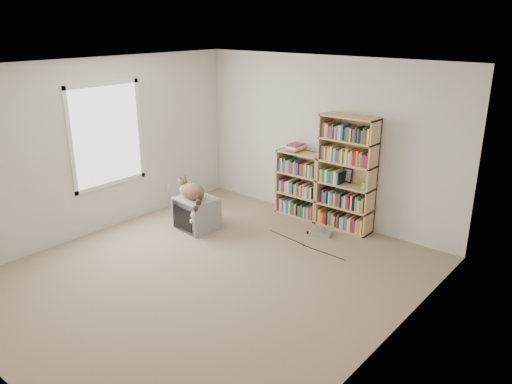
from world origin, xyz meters
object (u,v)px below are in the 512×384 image
Objects in this scene: cat at (192,194)px; bookcase_short at (300,186)px; bookcase_tall at (347,176)px; dvd_player at (321,232)px; crt_tv at (197,213)px.

cat is 1.75m from bookcase_short.
bookcase_tall is at bearing 0.00° from bookcase_short.
bookcase_short is 3.38× the size of dvd_player.
crt_tv is at bearing -163.20° from dvd_player.
bookcase_tall is 0.88m from bookcase_short.
cat is 0.36× the size of bookcase_tall.
crt_tv is 0.34m from cat.
crt_tv is 0.58× the size of bookcase_short.
bookcase_short is (-0.81, -0.00, -0.33)m from bookcase_tall.
crt_tv is 0.36× the size of bookcase_tall.
cat is at bearing -119.07° from bookcase_short.
bookcase_short reaches higher than cat.
bookcase_short is (0.85, 1.53, -0.09)m from cat.
cat reaches higher than crt_tv.
bookcase_tall is (1.67, 1.44, 0.57)m from crt_tv.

